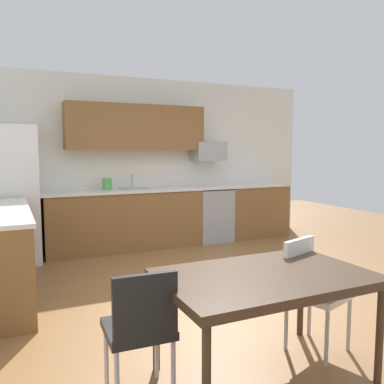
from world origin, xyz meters
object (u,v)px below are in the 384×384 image
(microwave, at_px, (209,151))
(refrigerator, at_px, (8,195))
(oven_range, at_px, (211,214))
(chair_near_table, at_px, (311,285))
(kettle, at_px, (107,185))
(chair_far_side, at_px, (141,325))
(dining_table, at_px, (265,282))

(microwave, bearing_deg, refrigerator, -176.72)
(oven_range, xyz_separation_m, chair_near_table, (-1.03, -3.65, 0.05))
(oven_range, xyz_separation_m, kettle, (-1.76, 0.05, 0.56))
(chair_near_table, distance_m, kettle, 3.81)
(refrigerator, distance_m, chair_far_side, 3.79)
(refrigerator, height_order, chair_near_table, refrigerator)
(chair_near_table, height_order, kettle, kettle)
(refrigerator, bearing_deg, microwave, 3.28)
(refrigerator, relative_size, microwave, 3.47)
(microwave, xyz_separation_m, kettle, (-1.76, -0.05, -0.50))
(microwave, bearing_deg, oven_range, -90.00)
(dining_table, height_order, chair_near_table, chair_near_table)
(oven_range, relative_size, microwave, 1.69)
(microwave, height_order, chair_far_side, microwave)
(oven_range, height_order, chair_far_side, oven_range)
(refrigerator, distance_m, kettle, 1.38)
(oven_range, distance_m, chair_far_side, 4.51)
(oven_range, bearing_deg, kettle, 178.38)
(dining_table, height_order, chair_far_side, chair_far_side)
(oven_range, relative_size, kettle, 4.55)
(oven_range, height_order, chair_near_table, oven_range)
(refrigerator, xyz_separation_m, chair_near_table, (2.11, -3.57, -0.43))
(refrigerator, height_order, dining_table, refrigerator)
(kettle, bearing_deg, microwave, 1.62)
(chair_near_table, height_order, chair_far_side, same)
(dining_table, relative_size, chair_near_table, 1.65)
(microwave, xyz_separation_m, chair_near_table, (-1.03, -3.75, -1.02))
(dining_table, distance_m, chair_near_table, 0.62)
(refrigerator, bearing_deg, kettle, 5.40)
(microwave, relative_size, chair_near_table, 0.64)
(oven_range, distance_m, dining_table, 4.18)
(refrigerator, xyz_separation_m, microwave, (3.14, 0.18, 0.58))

